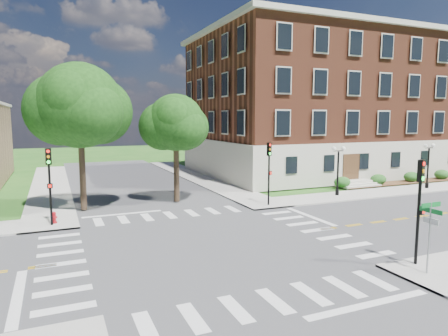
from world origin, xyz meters
name	(u,v)px	position (x,y,z in m)	size (l,w,h in m)	color
ground	(206,245)	(0.00, 0.00, 0.00)	(160.00, 160.00, 0.00)	#215517
road_ew	(206,245)	(0.00, 0.00, 0.01)	(90.00, 12.00, 0.01)	#3D3D3F
road_ns	(206,245)	(0.00, 0.00, 0.01)	(12.00, 90.00, 0.01)	#3D3D3F
sidewalk_ne	(292,183)	(15.38, 15.38, 0.06)	(34.00, 34.00, 0.12)	#9E9B93
crosswalk_east	(317,230)	(7.20, 0.00, 0.00)	(2.20, 10.20, 0.02)	silver
stop_bar_east	(310,217)	(8.80, 3.00, 0.00)	(0.40, 5.50, 0.00)	silver
main_building	(323,105)	(24.00, 21.99, 8.34)	(30.60, 22.40, 16.50)	beige
shrub_row	(411,183)	(27.00, 10.80, 0.00)	(18.00, 2.00, 1.30)	#194617
tree_c	(80,106)	(-5.43, 10.88, 7.62)	(6.05, 6.05, 10.55)	#332419
tree_d	(176,123)	(1.66, 11.06, 6.38)	(4.47, 4.47, 8.53)	#332419
traffic_signal_se	(420,198)	(7.73, -6.69, 3.19)	(0.37, 0.44, 4.80)	black
traffic_signal_ne	(269,165)	(7.76, 6.96, 3.19)	(0.38, 0.46, 4.80)	black
traffic_signal_nw	(49,176)	(-7.59, 7.20, 3.19)	(0.36, 0.42, 4.80)	black
twin_lamp_west	(338,168)	(15.20, 8.07, 2.52)	(1.36, 0.36, 4.23)	black
twin_lamp_east	(428,163)	(25.41, 7.56, 2.52)	(1.36, 0.36, 4.23)	black
street_sign_pole	(430,224)	(7.25, -7.69, 2.31)	(1.10, 1.10, 3.10)	gray
fire_hydrant	(54,218)	(-7.44, 7.59, 0.46)	(0.35, 0.35, 0.75)	#9E0C13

